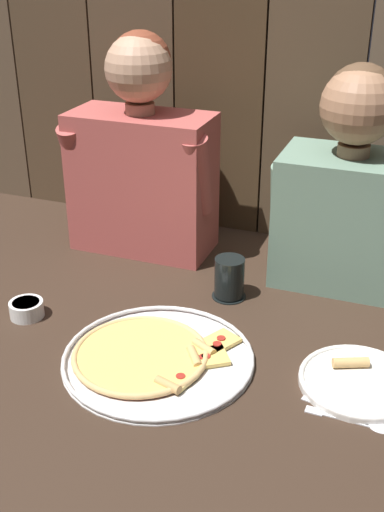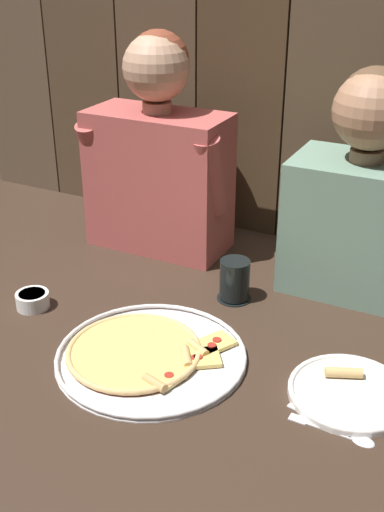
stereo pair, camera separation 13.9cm
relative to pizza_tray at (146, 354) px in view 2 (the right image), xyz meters
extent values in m
plane|color=#332319|center=(0.03, 0.07, -0.01)|extent=(3.20, 3.20, 0.00)
cylinder|color=silver|center=(0.01, 0.00, -0.01)|extent=(0.42, 0.42, 0.01)
torus|color=silver|center=(0.01, 0.00, 0.00)|extent=(0.42, 0.42, 0.01)
cylinder|color=#B23823|center=(-0.03, -0.01, 0.00)|extent=(0.29, 0.29, 0.00)
cylinder|color=#EFC660|center=(-0.03, -0.01, 0.00)|extent=(0.28, 0.28, 0.01)
torus|color=tan|center=(-0.03, -0.01, 0.00)|extent=(0.30, 0.30, 0.01)
cube|color=#EFC660|center=(0.12, 0.04, 0.00)|extent=(0.10, 0.10, 0.01)
cylinder|color=tan|center=(0.09, 0.02, 0.01)|extent=(0.06, 0.07, 0.02)
cylinder|color=#A3281E|center=(0.11, 0.03, 0.01)|extent=(0.02, 0.02, 0.00)
cylinder|color=#A3281E|center=(0.11, 0.03, 0.01)|extent=(0.02, 0.02, 0.00)
cube|color=#F4D170|center=(0.08, -0.06, 0.00)|extent=(0.07, 0.08, 0.01)
cylinder|color=tan|center=(0.07, -0.09, 0.01)|extent=(0.06, 0.04, 0.02)
cylinder|color=#A3281E|center=(0.09, -0.05, 0.01)|extent=(0.02, 0.02, 0.00)
cube|color=#EFC660|center=(0.12, 0.10, 0.00)|extent=(0.10, 0.11, 0.01)
cylinder|color=tan|center=(0.10, 0.06, 0.01)|extent=(0.06, 0.05, 0.02)
cylinder|color=#A3281E|center=(0.12, 0.09, 0.01)|extent=(0.02, 0.02, 0.00)
cylinder|color=#A3281E|center=(0.12, 0.11, 0.01)|extent=(0.02, 0.02, 0.00)
cylinder|color=white|center=(0.43, 0.08, 0.00)|extent=(0.25, 0.25, 0.01)
torus|color=white|center=(0.43, 0.08, 0.00)|extent=(0.25, 0.25, 0.01)
cylinder|color=tan|center=(0.41, 0.11, 0.01)|extent=(0.08, 0.05, 0.02)
cylinder|color=black|center=(0.07, 0.32, -0.01)|extent=(0.09, 0.09, 0.01)
cylinder|color=black|center=(0.07, 0.32, 0.05)|extent=(0.08, 0.08, 0.10)
cylinder|color=white|center=(-0.36, 0.06, 0.01)|extent=(0.08, 0.08, 0.04)
cylinder|color=#B23823|center=(-0.36, 0.06, 0.02)|extent=(0.07, 0.07, 0.02)
cube|color=silver|center=(0.43, -0.04, -0.01)|extent=(0.10, 0.02, 0.01)
cube|color=silver|center=(0.36, -0.04, -0.01)|extent=(0.04, 0.02, 0.01)
cube|color=silver|center=(0.38, -0.02, -0.01)|extent=(0.10, 0.03, 0.01)
cube|color=silver|center=(0.46, -0.04, -0.01)|extent=(0.06, 0.03, 0.00)
cube|color=silver|center=(0.42, -0.04, -0.01)|extent=(0.10, 0.02, 0.01)
ellipsoid|color=silver|center=(0.49, -0.05, -0.01)|extent=(0.05, 0.04, 0.01)
cube|color=#AD4C47|center=(-0.25, 0.52, 0.19)|extent=(0.40, 0.19, 0.40)
cylinder|color=tan|center=(-0.25, 0.52, 0.40)|extent=(0.08, 0.08, 0.03)
sphere|color=tan|center=(-0.25, 0.52, 0.51)|extent=(0.18, 0.18, 0.18)
sphere|color=brown|center=(-0.25, 0.53, 0.52)|extent=(0.17, 0.17, 0.17)
cylinder|color=#AD4C47|center=(-0.43, 0.48, 0.25)|extent=(0.08, 0.15, 0.23)
cylinder|color=#AD4C47|center=(-0.08, 0.48, 0.25)|extent=(0.08, 0.13, 0.23)
cube|color=slate|center=(0.32, 0.52, 0.16)|extent=(0.35, 0.23, 0.35)
cylinder|color=#9E7051|center=(0.32, 0.52, 0.35)|extent=(0.08, 0.08, 0.03)
sphere|color=#9E7051|center=(0.32, 0.52, 0.46)|extent=(0.19, 0.19, 0.19)
sphere|color=brown|center=(0.32, 0.53, 0.47)|extent=(0.17, 0.17, 0.17)
cylinder|color=slate|center=(0.17, 0.48, 0.22)|extent=(0.08, 0.11, 0.20)
camera|label=1|loc=(0.49, -1.05, 0.83)|focal=45.09mm
camera|label=2|loc=(0.62, -0.99, 0.83)|focal=45.09mm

